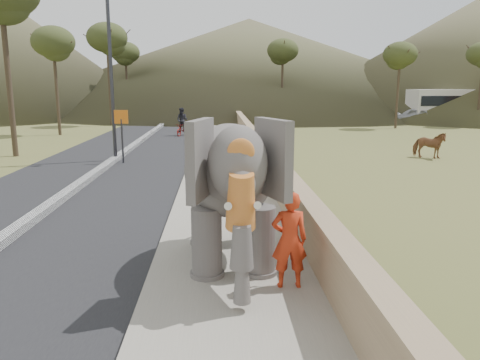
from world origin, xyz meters
name	(u,v)px	position (x,y,z in m)	size (l,w,h in m)	color
ground	(230,266)	(0.00, 0.00, 0.00)	(160.00, 160.00, 0.00)	olive
road	(99,173)	(-5.00, 10.00, 0.01)	(7.00, 120.00, 0.03)	black
median	(99,171)	(-5.00, 10.00, 0.11)	(0.35, 120.00, 0.22)	black
walkway	(223,171)	(0.00, 10.00, 0.07)	(3.00, 120.00, 0.15)	#9E9687
parapet	(264,159)	(1.65, 10.00, 0.55)	(0.30, 120.00, 1.10)	tan
lamppost	(117,54)	(-4.69, 13.23, 4.87)	(1.76, 0.36, 8.00)	#2A2B2E
signboard	(122,127)	(-4.50, 12.48, 1.64)	(0.60, 0.08, 2.40)	#2D2D33
cow	(429,145)	(9.98, 13.34, 0.64)	(0.69, 1.52, 1.29)	brown
distant_car	(421,116)	(18.31, 33.44, 0.72)	(1.70, 4.23, 1.44)	#ADAEB4
bus_white	(466,106)	(23.16, 34.67, 1.55)	(2.50, 11.00, 3.10)	silver
hill_far	(249,63)	(5.00, 70.00, 7.00)	(80.00, 80.00, 14.00)	brown
elephant_and_man	(231,190)	(0.02, 0.06, 1.52)	(2.31, 3.91, 2.77)	slate
motorcyclist	(182,125)	(-2.67, 24.14, 0.79)	(1.11, 1.70, 1.96)	maroon
trees	(226,77)	(0.46, 28.27, 4.12)	(49.04, 44.63, 9.45)	#473828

